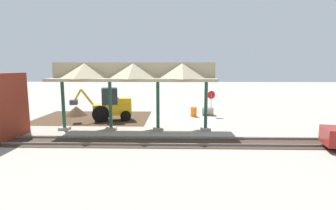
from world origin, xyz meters
TOP-DOWN VIEW (x-y plane):
  - ground_plane at (0.00, 0.00)m, footprint 120.00×120.00m
  - dirt_work_zone at (8.02, -0.39)m, footprint 9.99×7.00m
  - platform_canopy at (3.58, 4.24)m, footprint 11.56×3.20m
  - rail_tracks at (0.00, 7.37)m, footprint 60.00×2.58m
  - stop_sign at (-2.76, -1.35)m, footprint 0.73×0.27m
  - backhoe at (6.16, 0.72)m, footprint 5.14×2.37m
  - dirt_mound at (10.02, -1.46)m, footprint 4.25×4.25m
  - concrete_pipe at (-2.55, -1.99)m, footprint 1.16×0.98m
  - traffic_barrel at (-1.13, -1.22)m, footprint 0.56×0.56m

SIDE VIEW (x-z plane):
  - ground_plane at x=0.00m, z-range 0.00..0.00m
  - dirt_mound at x=10.02m, z-range -0.90..0.90m
  - dirt_work_zone at x=8.02m, z-range 0.00..0.01m
  - rail_tracks at x=0.00m, z-range -0.05..0.10m
  - concrete_pipe at x=-2.55m, z-range 0.00..0.84m
  - traffic_barrel at x=-1.13m, z-range 0.00..0.90m
  - backhoe at x=6.16m, z-range -0.14..2.68m
  - stop_sign at x=-2.76m, z-range 0.53..2.94m
  - platform_canopy at x=3.58m, z-range 1.70..6.60m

